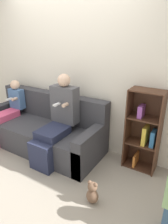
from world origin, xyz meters
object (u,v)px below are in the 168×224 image
object	(u,v)px
couch	(43,129)
child_seated	(6,113)
bookshelf	(144,131)
adult_seated	(58,118)
teddy_bear	(92,193)

from	to	relation	value
couch	child_seated	distance (m)	0.73
child_seated	bookshelf	xyz separation A→B (m)	(2.28, 0.48, 0.05)
adult_seated	bookshelf	world-z (taller)	adult_seated
couch	bookshelf	xyz separation A→B (m)	(1.61, 0.30, 0.27)
teddy_bear	child_seated	bearing A→B (deg)	166.27
adult_seated	bookshelf	bearing A→B (deg)	19.96
couch	teddy_bear	distance (m)	1.52
child_seated	bookshelf	world-z (taller)	bookshelf
couch	adult_seated	bearing A→B (deg)	-15.50
teddy_bear	adult_seated	bearing A→B (deg)	148.65
child_seated	teddy_bear	bearing A→B (deg)	-13.73
bookshelf	teddy_bear	size ratio (longest dim) A/B	3.93
couch	adult_seated	distance (m)	0.58
bookshelf	teddy_bear	bearing A→B (deg)	-105.03
bookshelf	child_seated	bearing A→B (deg)	-168.06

